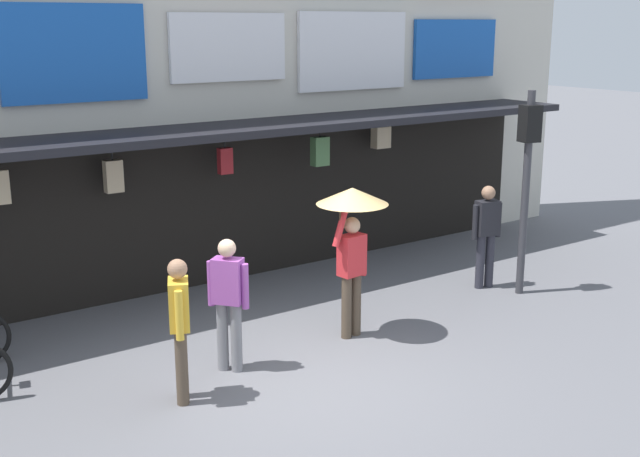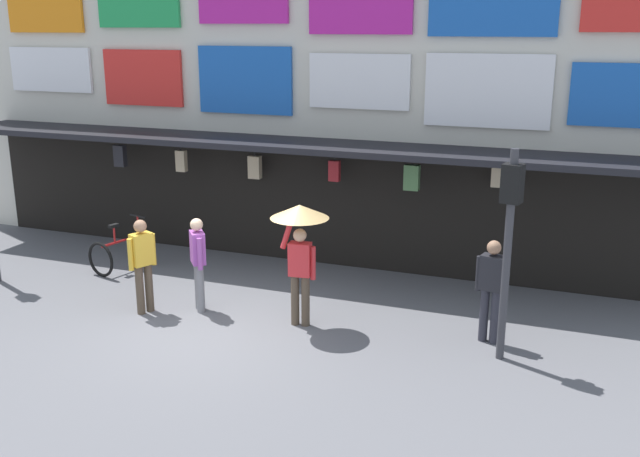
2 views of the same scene
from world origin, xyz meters
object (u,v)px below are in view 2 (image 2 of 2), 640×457
at_px(pedestrian_in_black, 143,261).
at_px(pedestrian_in_green, 198,259).
at_px(traffic_light_far, 510,222).
at_px(pedestrian_with_umbrella, 300,231).
at_px(pedestrian_in_blue, 491,286).
at_px(bicycle_parked, 122,251).

bearing_deg(pedestrian_in_black, pedestrian_in_green, 26.54).
height_order(traffic_light_far, pedestrian_with_umbrella, traffic_light_far).
relative_size(traffic_light_far, pedestrian_in_blue, 1.90).
xyz_separation_m(pedestrian_in_green, pedestrian_in_black, (-0.85, -0.42, 0.00)).
distance_m(bicycle_parked, pedestrian_in_blue, 7.62).
relative_size(traffic_light_far, bicycle_parked, 2.47).
bearing_deg(bicycle_parked, pedestrian_with_umbrella, -16.92).
height_order(traffic_light_far, bicycle_parked, traffic_light_far).
height_order(pedestrian_in_blue, pedestrian_in_black, same).
distance_m(traffic_light_far, bicycle_parked, 8.12).
height_order(bicycle_parked, pedestrian_in_black, pedestrian_in_black).
distance_m(pedestrian_in_blue, pedestrian_in_black, 5.86).
bearing_deg(bicycle_parked, pedestrian_in_green, -28.17).
height_order(bicycle_parked, pedestrian_in_blue, pedestrian_in_blue).
height_order(pedestrian_in_blue, pedestrian_in_green, same).
bearing_deg(pedestrian_in_green, pedestrian_in_black, -153.46).
bearing_deg(pedestrian_in_green, pedestrian_with_umbrella, 0.70).
bearing_deg(pedestrian_with_umbrella, bicycle_parked, 163.08).
distance_m(traffic_light_far, pedestrian_in_black, 6.17).
height_order(traffic_light_far, pedestrian_in_green, traffic_light_far).
bearing_deg(pedestrian_with_umbrella, pedestrian_in_blue, 8.05).
bearing_deg(pedestrian_in_black, pedestrian_with_umbrella, 9.23).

